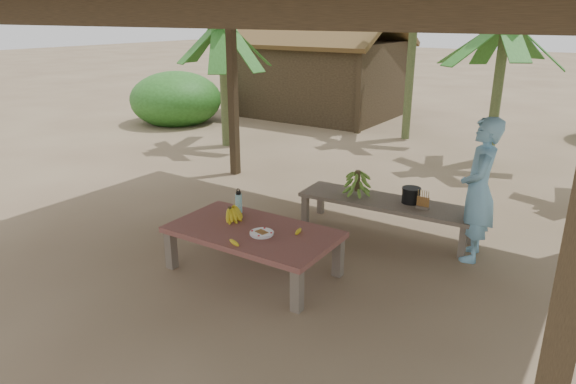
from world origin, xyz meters
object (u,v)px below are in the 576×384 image
Objects in this scene: cooking_pot at (411,196)px; woman at (479,190)px; water_flask at (239,202)px; plate at (262,233)px; ripe_banana_bunch at (230,213)px; bench at (385,205)px; work_table at (253,235)px.

woman is at bearing -12.04° from cooking_pot.
water_flask is at bearing -133.73° from cooking_pot.
woman is (1.72, 1.75, 0.31)m from plate.
woman is (2.32, 1.38, 0.20)m from water_flask.
cooking_pot is at bearing 51.52° from ripe_banana_bunch.
water_flask is at bearing -133.14° from bench.
bench is 1.90m from water_flask.
cooking_pot is (1.43, 1.79, -0.04)m from ripe_banana_bunch.
water_flask is at bearing 104.96° from ripe_banana_bunch.
bench is at bearing -161.63° from cooking_pot.
work_table is 6.21× the size of water_flask.
plate is 0.15× the size of woman.
bench is 10.01× the size of cooking_pot.
plate is 1.14× the size of cooking_pot.
work_table is 2.56m from woman.
bench is 8.81× the size of plate.
woman reaches higher than plate.
bench is 1.93m from plate.
ripe_banana_bunch is at bearing 167.72° from work_table.
work_table is 0.41m from ripe_banana_bunch.
cooking_pot is at bearing 46.27° from water_flask.
ripe_banana_bunch is at bearing -127.53° from bench.
cooking_pot is 0.90m from woman.
cooking_pot is 0.14× the size of woman.
water_flask reaches higher than cooking_pot.
work_table is 1.10× the size of woman.
woman reaches higher than work_table.
ripe_banana_bunch is at bearing -128.48° from cooking_pot.
woman is at bearing 40.64° from work_table.
work_table is 0.82× the size of bench.
plate reaches higher than bench.
water_flask is (-0.44, 0.31, 0.19)m from work_table.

